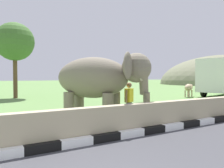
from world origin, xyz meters
name	(u,v)px	position (x,y,z in m)	size (l,w,h in m)	color
striped_curb	(23,151)	(-0.35, 3.62, 0.12)	(16.20, 0.20, 0.24)	white
barrier_parapet	(104,123)	(2.00, 3.92, 0.50)	(28.00, 0.36, 1.00)	tan
elephant	(100,78)	(3.01, 6.08, 1.82)	(3.76, 3.89, 2.82)	slate
person_handler	(129,99)	(4.20, 5.74, 0.93)	(0.61, 0.41, 1.66)	navy
cow_near	(189,88)	(15.34, 11.95, 0.87)	(1.89, 1.17, 1.23)	tan
tree_distant	(15,42)	(1.29, 19.16, 4.96)	(3.36, 3.36, 6.68)	brown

